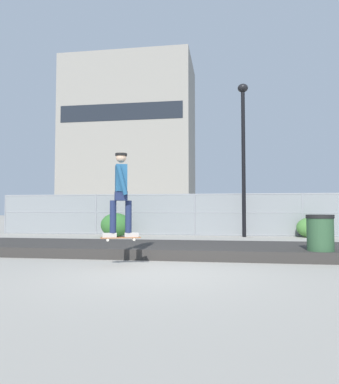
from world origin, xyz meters
The scene contains 11 objects.
ground_plane centered at (0.00, 0.00, 0.00)m, with size 120.00×120.00×0.00m, color #9E998E.
gravel_berm centered at (0.00, 2.77, 0.12)m, with size 14.16×2.71×0.24m, color #33302D.
skateboard centered at (-0.80, 0.53, 0.57)m, with size 0.82×0.47×0.07m.
skater centered at (-0.80, 0.53, 1.56)m, with size 0.71×0.62×1.72m.
chain_fence centered at (0.00, 9.32, 0.93)m, with size 18.31×0.06×1.85m.
street_lamp centered at (2.10, 8.81, 4.07)m, with size 0.44×0.44×6.50m.
parked_car_near centered at (-2.86, 11.94, 0.84)m, with size 4.40×1.96×1.66m.
library_building centered at (-13.48, 48.94, 12.37)m, with size 19.93×12.01×24.74m.
shrub_left centered at (-3.26, 8.15, 0.50)m, with size 1.29×1.06×1.00m.
shrub_center centered at (4.74, 8.91, 0.41)m, with size 1.05×0.86×0.81m.
trash_bin centered at (3.33, 1.78, 0.52)m, with size 0.59×0.59×1.03m.
Camera 1 is at (1.24, -6.42, 1.14)m, focal length 33.32 mm.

